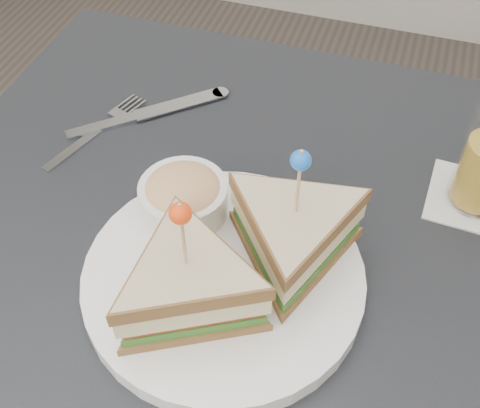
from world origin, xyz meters
name	(u,v)px	position (x,y,z in m)	size (l,w,h in m)	color
table	(230,275)	(0.00, 0.00, 0.67)	(0.80, 0.80, 0.75)	black
plate_meal	(232,256)	(0.02, -0.06, 0.80)	(0.34, 0.32, 0.18)	white
cutlery_fork	(100,128)	(-0.23, 0.12, 0.75)	(0.07, 0.18, 0.01)	silver
cutlery_knife	(142,115)	(-0.18, 0.17, 0.75)	(0.19, 0.18, 0.01)	silver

